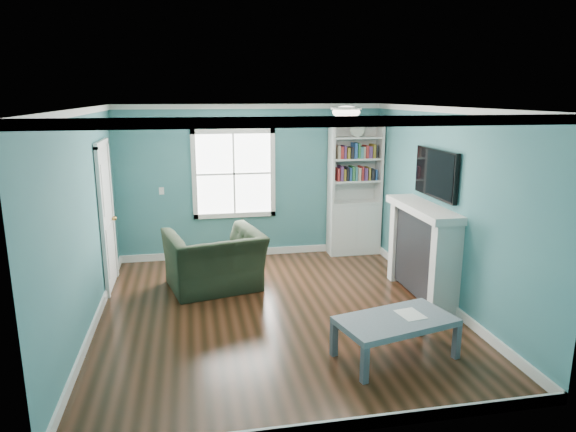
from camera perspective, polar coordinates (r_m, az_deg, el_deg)
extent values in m
plane|color=black|center=(6.76, -1.27, -10.67)|extent=(5.00, 5.00, 0.00)
plane|color=teal|center=(8.77, -4.06, 3.79)|extent=(4.50, 0.00, 4.50)
plane|color=teal|center=(4.00, 4.71, -7.94)|extent=(4.50, 0.00, 4.50)
plane|color=teal|center=(6.38, -21.69, -0.76)|extent=(0.00, 5.00, 5.00)
plane|color=teal|center=(7.06, 16.99, 0.91)|extent=(0.00, 5.00, 5.00)
plane|color=white|center=(6.17, -1.39, 11.95)|extent=(5.00, 5.00, 0.00)
cube|color=white|center=(9.04, -3.92, -3.99)|extent=(4.50, 0.03, 0.12)
cube|color=white|center=(4.61, 4.34, -22.39)|extent=(4.50, 0.03, 0.12)
cube|color=white|center=(6.77, -20.65, -11.00)|extent=(0.03, 5.00, 0.12)
cube|color=white|center=(7.41, 16.23, -8.50)|extent=(0.03, 5.00, 0.12)
cube|color=white|center=(8.63, -4.18, 12.05)|extent=(4.50, 0.04, 0.08)
cube|color=white|center=(3.75, 5.00, 10.40)|extent=(4.50, 0.04, 0.08)
cube|color=white|center=(6.21, -22.51, 10.60)|extent=(0.04, 5.00, 0.08)
cube|color=white|center=(6.90, 17.56, 11.16)|extent=(0.04, 5.00, 0.08)
cube|color=white|center=(8.71, -6.04, 4.69)|extent=(1.24, 0.01, 1.34)
cube|color=white|center=(8.67, -10.39, 4.50)|extent=(0.08, 0.06, 1.50)
cube|color=white|center=(8.78, -1.72, 4.82)|extent=(0.08, 0.06, 1.50)
cube|color=white|center=(8.83, -5.91, 0.12)|extent=(1.40, 0.06, 0.08)
cube|color=white|center=(8.62, -6.14, 9.35)|extent=(1.40, 0.06, 0.08)
cube|color=white|center=(8.70, -6.03, 4.67)|extent=(1.24, 0.03, 0.03)
cube|color=white|center=(8.70, -6.03, 4.67)|extent=(0.03, 0.03, 1.34)
cube|color=silver|center=(9.13, 7.29, -1.36)|extent=(0.90, 0.35, 0.90)
cube|color=silver|center=(8.78, 4.83, 5.78)|extent=(0.04, 0.35, 1.40)
cube|color=silver|center=(9.05, 10.10, 5.84)|extent=(0.04, 0.35, 1.40)
cube|color=silver|center=(9.07, 7.18, 5.95)|extent=(0.90, 0.02, 1.40)
cube|color=silver|center=(8.85, 7.64, 10.19)|extent=(0.90, 0.35, 0.04)
cube|color=silver|center=(9.02, 7.38, 1.53)|extent=(0.84, 0.33, 0.03)
cube|color=silver|center=(8.95, 7.45, 3.91)|extent=(0.84, 0.33, 0.03)
cube|color=silver|center=(8.90, 7.52, 6.33)|extent=(0.84, 0.33, 0.03)
cube|color=silver|center=(8.86, 7.59, 8.64)|extent=(0.84, 0.33, 0.03)
cube|color=maroon|center=(8.92, 7.51, 4.68)|extent=(0.70, 0.25, 0.22)
cube|color=#593366|center=(8.87, 7.59, 7.11)|extent=(0.70, 0.25, 0.22)
cylinder|color=beige|center=(8.81, 7.72, 9.55)|extent=(0.26, 0.06, 0.26)
cube|color=black|center=(7.34, 14.79, -4.15)|extent=(0.30, 1.20, 1.10)
cube|color=black|center=(7.39, 14.55, -5.64)|extent=(0.22, 0.65, 0.70)
cube|color=silver|center=(6.76, 17.07, -5.80)|extent=(0.36, 0.16, 1.20)
cube|color=silver|center=(7.91, 12.58, -2.75)|extent=(0.36, 0.16, 1.20)
cube|color=silver|center=(7.16, 14.80, 0.80)|extent=(0.44, 1.58, 0.10)
cube|color=black|center=(7.14, 16.12, 4.57)|extent=(0.06, 1.10, 0.65)
cube|color=silver|center=(7.78, -19.50, -0.25)|extent=(0.04, 0.80, 2.05)
cube|color=white|center=(7.34, -19.92, -1.05)|extent=(0.05, 0.08, 2.13)
cube|color=white|center=(8.21, -18.99, 0.48)|extent=(0.05, 0.08, 2.13)
cube|color=white|center=(7.61, -20.05, 7.57)|extent=(0.05, 0.98, 0.08)
sphere|color=#BF8C3F|center=(8.07, -18.74, -0.26)|extent=(0.07, 0.07, 0.07)
ellipsoid|color=white|center=(6.48, 6.49, 11.41)|extent=(0.34, 0.34, 0.15)
cylinder|color=white|center=(6.48, 6.50, 11.80)|extent=(0.38, 0.38, 0.03)
cube|color=white|center=(8.72, -13.87, 2.72)|extent=(0.08, 0.01, 0.12)
imported|color=black|center=(7.44, -8.20, -3.86)|extent=(1.45, 1.11, 1.13)
cube|color=#515661|center=(5.24, 8.52, -16.06)|extent=(0.08, 0.08, 0.38)
cube|color=#515661|center=(5.89, 18.22, -13.12)|extent=(0.08, 0.08, 0.38)
cube|color=#515661|center=(5.69, 5.12, -13.46)|extent=(0.08, 0.08, 0.38)
cube|color=#515661|center=(6.30, 14.46, -11.10)|extent=(0.08, 0.08, 0.38)
cube|color=slate|center=(5.66, 11.90, -11.36)|extent=(1.35, 0.94, 0.07)
cube|color=white|center=(5.77, 13.45, -10.57)|extent=(0.29, 0.34, 0.00)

